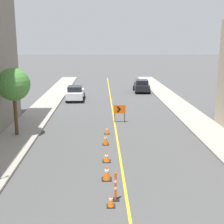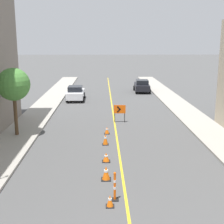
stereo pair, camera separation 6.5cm
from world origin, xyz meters
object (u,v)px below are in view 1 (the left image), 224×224
Objects in this scene: arrow_barricade_primary at (120,110)px; parked_car_curb_mid at (141,86)px; traffic_cone_third at (107,173)px; parked_car_curb_near at (75,93)px; traffic_cone_fifth at (106,139)px; traffic_cone_fourth at (107,157)px; traffic_cone_second at (111,201)px; delineator_post_front at (116,188)px; traffic_cone_farthest at (107,130)px; street_tree_left_near at (14,85)px.

parked_car_curb_mid reaches higher than arrow_barricade_primary.
arrow_barricade_primary reaches higher than traffic_cone_third.
traffic_cone_fifth is at bearing -79.09° from parked_car_curb_near.
parked_car_curb_mid is at bearing 78.38° from traffic_cone_fourth.
traffic_cone_third is at bearing 92.93° from traffic_cone_second.
parked_car_curb_mid is at bearing 80.46° from traffic_cone_second.
arrow_barricade_primary is at bearing -66.93° from parked_car_curb_near.
arrow_barricade_primary reaches higher than traffic_cone_second.
traffic_cone_fourth is at bearing 91.15° from traffic_cone_second.
parked_car_curb_near is 0.99× the size of parked_car_curb_mid.
delineator_post_front is 22.90m from parked_car_curb_near.
traffic_cone_farthest is 0.11× the size of street_tree_left_near.
traffic_cone_farthest is (0.02, 10.02, 0.01)m from traffic_cone_second.
traffic_cone_third is 20.92m from parked_car_curb_near.
traffic_cone_fifth is (0.02, 5.16, 0.01)m from traffic_cone_third.
arrow_barricade_primary is 15.91m from parked_car_curb_mid.
traffic_cone_fifth is at bearing -17.25° from street_tree_left_near.
traffic_cone_farthest reaches higher than traffic_cone_second.
traffic_cone_fourth is 4.26m from delineator_post_front.
parked_car_curb_mid reaches higher than traffic_cone_fifth.
street_tree_left_near reaches higher than traffic_cone_third.
street_tree_left_near is (-11.01, -19.12, 2.80)m from parked_car_curb_mid.
delineator_post_front is (0.19, -9.50, 0.29)m from traffic_cone_farthest.
traffic_cone_fourth is at bearing -91.29° from traffic_cone_farthest.
parked_car_curb_near is at bearing -143.01° from parked_car_curb_mid.
street_tree_left_near is at bearing 162.75° from traffic_cone_fifth.
traffic_cone_farthest is at bearing 91.13° from delineator_post_front.
traffic_cone_fifth reaches higher than traffic_cone_farthest.
parked_car_curb_near is (-3.50, 22.63, 0.26)m from delineator_post_front.
traffic_cone_third is at bearing -90.78° from traffic_cone_fourth.
traffic_cone_fifth is 2.38m from traffic_cone_farthest.
traffic_cone_farthest is 0.12× the size of parked_car_curb_mid.
delineator_post_front is 12.70m from arrow_barricade_primary.
street_tree_left_near is (-6.07, 7.05, 3.26)m from traffic_cone_third.
traffic_cone_second is 0.64m from delineator_post_front.
traffic_cone_fifth is 0.58× the size of delineator_post_front.
traffic_cone_second is at bearing -88.85° from traffic_cone_fourth.
traffic_cone_fifth is 5.71m from arrow_barricade_primary.
parked_car_curb_mid reaches higher than delineator_post_front.
traffic_cone_fourth is (-0.10, 4.76, 0.01)m from traffic_cone_second.
parked_car_curb_mid is (4.94, 26.17, 0.45)m from traffic_cone_third.
delineator_post_front reaches higher than traffic_cone_second.
street_tree_left_near reaches higher than arrow_barricade_primary.
traffic_cone_fourth is 0.36× the size of arrow_barricade_primary.
traffic_cone_second is 0.35× the size of arrow_barricade_primary.
delineator_post_front is (0.31, -4.24, 0.29)m from traffic_cone_fourth.
traffic_cone_fourth is at bearing -38.04° from street_tree_left_near.
arrow_barricade_primary is 10.89m from parked_car_curb_near.
traffic_cone_fifth is (-0.11, 7.65, 0.11)m from traffic_cone_second.
delineator_post_front reaches higher than traffic_cone_third.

